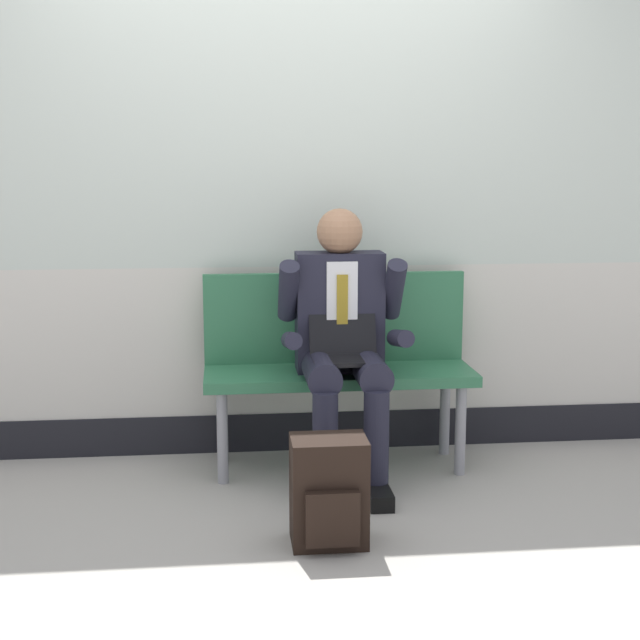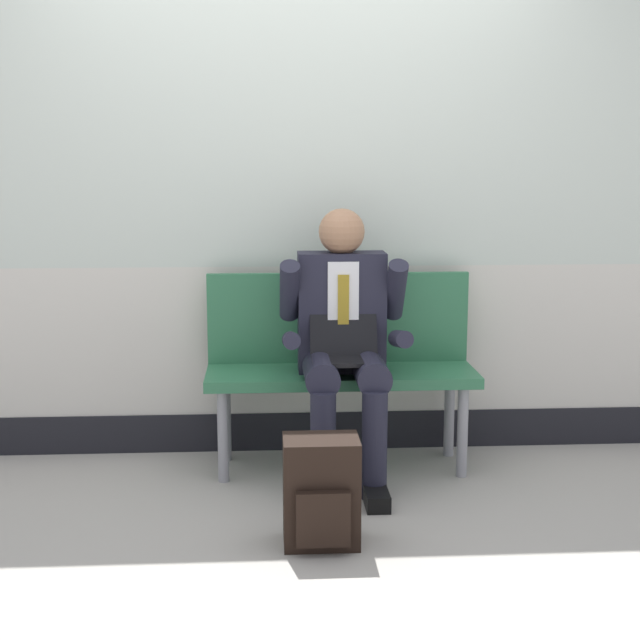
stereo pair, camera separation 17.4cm
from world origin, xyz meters
TOP-DOWN VIEW (x-y plane):
  - ground_plane at (0.00, 0.00)m, footprint 18.00×18.00m
  - station_wall at (0.00, 0.61)m, footprint 5.88×0.14m
  - bench_with_person at (0.22, 0.33)m, footprint 1.25×0.42m
  - person_seated at (0.22, 0.13)m, footprint 0.57×0.70m
  - backpack at (0.08, -0.60)m, footprint 0.29×0.24m

SIDE VIEW (x-z plane):
  - ground_plane at x=0.00m, z-range 0.00..0.00m
  - backpack at x=0.08m, z-range 0.00..0.41m
  - bench_with_person at x=0.22m, z-range 0.08..0.99m
  - person_seated at x=0.22m, z-range 0.04..1.26m
  - station_wall at x=0.00m, z-range -0.01..2.64m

